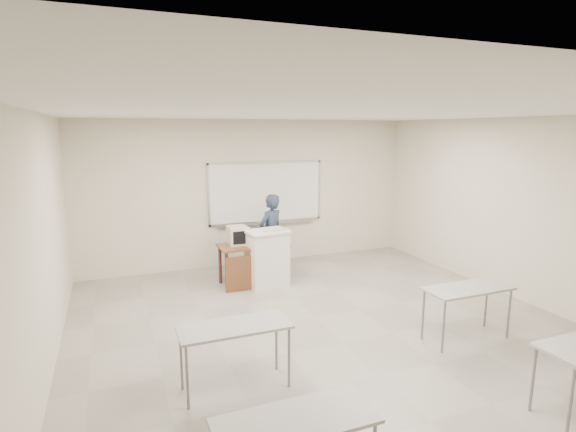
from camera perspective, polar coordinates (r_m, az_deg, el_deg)
name	(u,v)px	position (r m, az deg, el deg)	size (l,w,h in m)	color
floor	(343,343)	(6.26, 6.95, -15.73)	(7.00, 8.00, 0.01)	gray
whiteboard	(266,193)	(9.45, -2.78, 2.91)	(2.48, 0.10, 1.31)	white
student_desks	(407,339)	(4.95, 14.88, -14.88)	(4.40, 2.20, 0.73)	#989994
instructor_desk	(255,258)	(8.14, -4.20, -5.39)	(1.24, 0.62, 0.75)	brown
podium	(267,258)	(8.13, -2.69, -5.36)	(0.73, 0.53, 1.03)	silver
crt_monitor	(238,235)	(8.19, -6.40, -2.45)	(0.36, 0.40, 0.34)	#BAB89E
laptop	(271,238)	(8.43, -2.16, -2.75)	(0.29, 0.27, 0.22)	black
mouse	(280,240)	(8.39, -0.96, -3.05)	(0.10, 0.06, 0.04)	#9C9EA4
keyboard	(277,230)	(7.94, -1.42, -1.84)	(0.46, 0.15, 0.03)	#BAB89E
presenter	(271,235)	(8.71, -2.19, -2.38)	(0.58, 0.38, 1.59)	black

